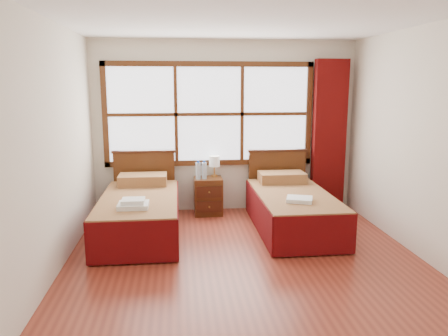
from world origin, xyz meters
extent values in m
plane|color=maroon|center=(0.00, 0.00, 0.00)|extent=(4.50, 4.50, 0.00)
plane|color=white|center=(0.00, 0.00, 2.60)|extent=(4.50, 4.50, 0.00)
plane|color=silver|center=(0.00, 2.25, 1.30)|extent=(4.00, 0.00, 4.00)
plane|color=silver|center=(-2.00, 0.00, 1.30)|extent=(0.00, 4.50, 4.50)
plane|color=silver|center=(2.00, 0.00, 1.30)|extent=(0.00, 4.50, 4.50)
cube|color=white|center=(-0.25, 2.22, 1.50)|extent=(3.00, 0.02, 1.40)
cube|color=#4B2610|center=(-0.25, 2.20, 0.76)|extent=(3.16, 0.06, 0.08)
cube|color=#4B2610|center=(-0.25, 2.20, 2.24)|extent=(3.16, 0.06, 0.08)
cube|color=#4B2610|center=(-1.79, 2.20, 1.50)|extent=(0.08, 0.06, 1.56)
cube|color=#4B2610|center=(1.29, 2.20, 1.50)|extent=(0.08, 0.06, 1.56)
cube|color=#4B2610|center=(-0.75, 2.20, 1.50)|extent=(0.05, 0.05, 1.40)
cube|color=#4B2610|center=(0.25, 2.20, 1.50)|extent=(0.05, 0.05, 1.40)
cube|color=#4B2610|center=(-0.25, 2.20, 1.50)|extent=(3.00, 0.05, 0.05)
cube|color=#5B0909|center=(1.60, 2.11, 1.17)|extent=(0.50, 0.16, 2.30)
cube|color=#39190B|center=(-1.24, 1.13, 0.14)|extent=(0.87, 1.74, 0.28)
cube|color=#64220E|center=(-1.24, 1.13, 0.40)|extent=(0.97, 1.93, 0.24)
cube|color=#5D090B|center=(-1.73, 1.13, 0.26)|extent=(0.03, 1.93, 0.48)
cube|color=#5D090B|center=(-0.75, 1.13, 0.26)|extent=(0.03, 1.93, 0.48)
cube|color=#5D090B|center=(-1.24, 0.17, 0.26)|extent=(0.97, 0.03, 0.48)
cube|color=#64220E|center=(-1.24, 1.83, 0.60)|extent=(0.68, 0.40, 0.15)
cube|color=#4B2610|center=(-1.24, 2.14, 0.47)|extent=(0.91, 0.06, 0.95)
cube|color=#39190B|center=(-1.24, 2.14, 0.95)|extent=(0.95, 0.08, 0.04)
cube|color=#39190B|center=(0.80, 1.13, 0.14)|extent=(0.86, 1.71, 0.28)
cube|color=#64220E|center=(0.80, 1.13, 0.39)|extent=(0.96, 1.90, 0.23)
cube|color=#5D090B|center=(0.32, 1.13, 0.26)|extent=(0.03, 1.90, 0.47)
cube|color=#5D090B|center=(1.28, 1.13, 0.26)|extent=(0.03, 1.90, 0.47)
cube|color=#5D090B|center=(0.80, 0.19, 0.26)|extent=(0.96, 0.03, 0.47)
cube|color=#64220E|center=(0.80, 1.82, 0.59)|extent=(0.67, 0.39, 0.15)
cube|color=#4B2610|center=(0.80, 2.14, 0.46)|extent=(0.89, 0.06, 0.93)
cube|color=#39190B|center=(0.80, 2.14, 0.94)|extent=(0.93, 0.08, 0.04)
cube|color=#4B2610|center=(-0.29, 2.00, 0.28)|extent=(0.42, 0.37, 0.56)
cube|color=#39190B|center=(-0.29, 1.80, 0.17)|extent=(0.37, 0.02, 0.17)
cube|color=#39190B|center=(-0.29, 1.80, 0.39)|extent=(0.37, 0.02, 0.17)
sphere|color=#A47937|center=(-0.29, 1.78, 0.17)|extent=(0.03, 0.03, 0.03)
sphere|color=#A47937|center=(-0.29, 1.78, 0.39)|extent=(0.03, 0.03, 0.03)
cube|color=white|center=(-1.27, 0.64, 0.55)|extent=(0.35, 0.31, 0.06)
cube|color=white|center=(-1.27, 0.64, 0.60)|extent=(0.27, 0.23, 0.05)
cube|color=white|center=(0.77, 0.74, 0.54)|extent=(0.38, 0.36, 0.05)
cylinder|color=gold|center=(-0.18, 2.12, 0.57)|extent=(0.10, 0.10, 0.02)
cylinder|color=gold|center=(-0.18, 2.12, 0.65)|extent=(0.02, 0.02, 0.13)
cylinder|color=white|center=(-0.18, 2.12, 0.79)|extent=(0.16, 0.16, 0.16)
cylinder|color=silver|center=(-0.44, 1.93, 0.68)|extent=(0.07, 0.07, 0.25)
cylinder|color=#1843B4|center=(-0.44, 1.93, 0.82)|extent=(0.04, 0.04, 0.03)
cylinder|color=silver|center=(-0.35, 1.94, 0.68)|extent=(0.07, 0.07, 0.25)
cylinder|color=#1843B4|center=(-0.35, 1.94, 0.82)|extent=(0.04, 0.04, 0.03)
camera|label=1|loc=(-0.72, -4.40, 1.96)|focal=35.00mm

